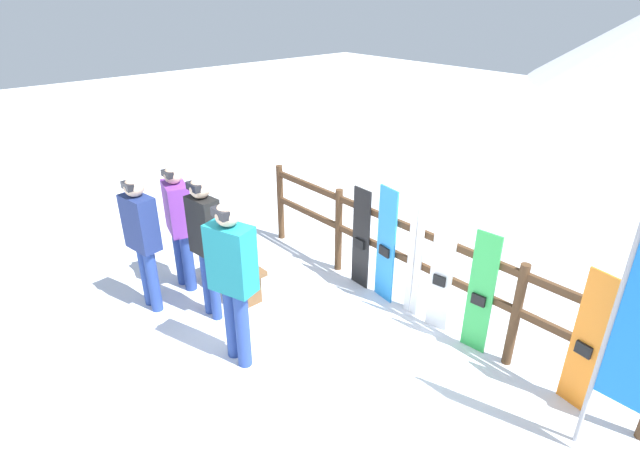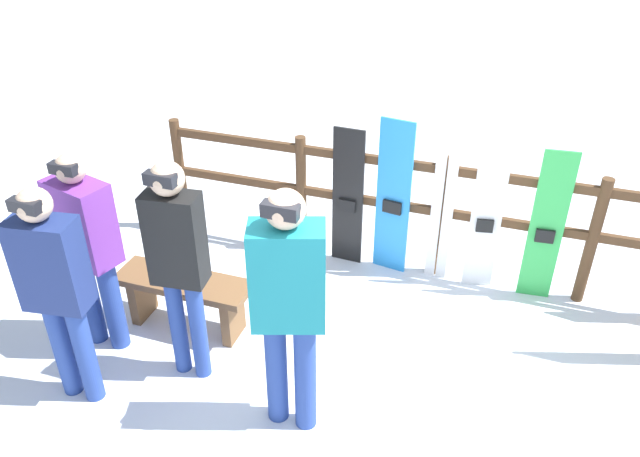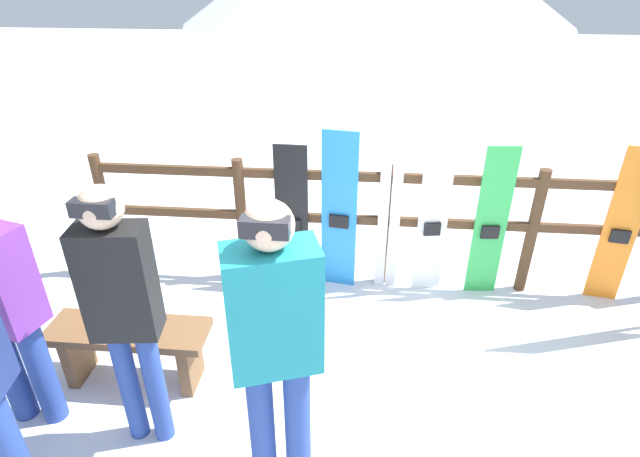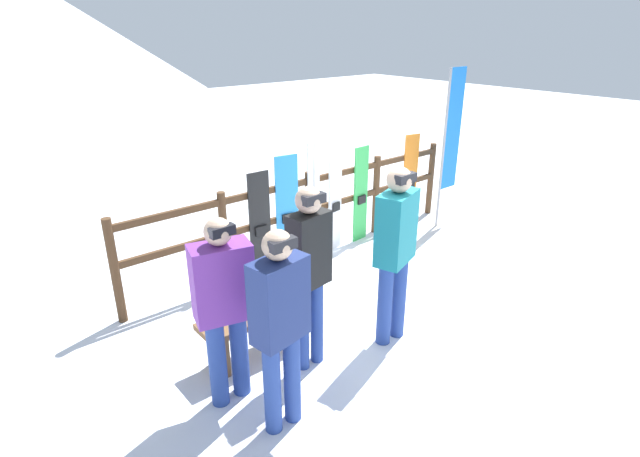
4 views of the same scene
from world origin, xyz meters
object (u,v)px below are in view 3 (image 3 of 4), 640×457
at_px(person_teal, 275,337).
at_px(snowboard_black_stripe, 292,218).
at_px(snowboard_orange, 621,228).
at_px(person_black, 123,303).
at_px(ski_pair_white, 390,210).
at_px(bench, 130,343).
at_px(snowboard_white, 433,221).
at_px(snowboard_green, 491,224).
at_px(snowboard_blue, 339,213).

distance_m(person_teal, snowboard_black_stripe, 2.09).
bearing_deg(snowboard_black_stripe, snowboard_orange, 0.00).
bearing_deg(person_black, ski_pair_white, 49.87).
bearing_deg(snowboard_black_stripe, bench, -125.40).
height_order(snowboard_white, snowboard_green, snowboard_white).
distance_m(snowboard_black_stripe, snowboard_white, 1.25).
height_order(person_black, snowboard_black_stripe, person_black).
bearing_deg(snowboard_black_stripe, person_teal, -84.08).
height_order(person_teal, snowboard_black_stripe, person_teal).
bearing_deg(snowboard_white, person_black, -136.50).
relative_size(snowboard_black_stripe, snowboard_white, 0.96).
xyz_separation_m(bench, snowboard_black_stripe, (0.98, 1.38, 0.34)).
height_order(bench, snowboard_black_stripe, snowboard_black_stripe).
bearing_deg(bench, person_teal, -29.30).
bearing_deg(person_teal, snowboard_orange, 37.84).
distance_m(snowboard_blue, snowboard_green, 1.33).
relative_size(bench, person_teal, 0.62).
relative_size(person_teal, snowboard_blue, 1.21).
height_order(person_teal, snowboard_orange, person_teal).
xyz_separation_m(bench, person_black, (0.30, -0.46, 0.72)).
bearing_deg(snowboard_blue, snowboard_orange, -0.00).
bearing_deg(snowboard_orange, ski_pair_white, 179.90).
relative_size(person_teal, snowboard_white, 1.28).
xyz_separation_m(person_teal, snowboard_orange, (2.63, 2.04, -0.35)).
relative_size(person_teal, snowboard_black_stripe, 1.33).
bearing_deg(ski_pair_white, snowboard_blue, -179.56).
bearing_deg(snowboard_orange, person_black, -152.47).
height_order(person_black, ski_pair_white, person_black).
bearing_deg(snowboard_black_stripe, snowboard_white, 0.00).
bearing_deg(snowboard_orange, bench, -160.19).
xyz_separation_m(person_teal, snowboard_green, (1.54, 2.04, -0.36)).
bearing_deg(ski_pair_white, snowboard_orange, -0.10).
bearing_deg(person_teal, snowboard_white, 62.98).
bearing_deg(snowboard_white, snowboard_orange, 0.00).
bearing_deg(snowboard_blue, person_black, -121.07).
distance_m(snowboard_black_stripe, ski_pair_white, 0.88).
distance_m(snowboard_blue, ski_pair_white, 0.45).
relative_size(person_black, snowboard_green, 1.25).
bearing_deg(snowboard_black_stripe, snowboard_green, 0.00).
relative_size(snowboard_black_stripe, snowboard_orange, 0.95).
relative_size(snowboard_black_stripe, snowboard_green, 0.97).
xyz_separation_m(snowboard_blue, snowboard_orange, (2.42, -0.00, -0.03)).
height_order(snowboard_blue, snowboard_white, snowboard_blue).
height_order(snowboard_black_stripe, snowboard_green, snowboard_green).
relative_size(snowboard_white, snowboard_green, 1.01).
distance_m(bench, ski_pair_white, 2.35).
bearing_deg(person_teal, bench, 150.70).
bearing_deg(ski_pair_white, snowboard_white, -0.52).
distance_m(person_teal, snowboard_white, 2.32).
bearing_deg(snowboard_white, person_teal, -117.02).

